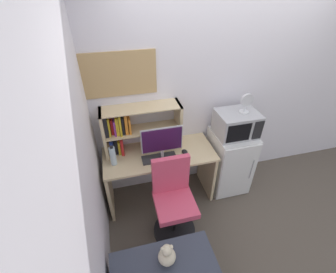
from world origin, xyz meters
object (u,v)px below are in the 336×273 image
object	(u,v)px
mini_fridge	(229,161)
desk_fan	(246,102)
water_bottle	(113,156)
wall_corkboard	(120,75)
hutch_bookshelf	(129,128)
monitor	(162,142)
teddy_bear	(167,255)
microwave	(236,124)
desk_chair	(173,203)
computer_mouse	(185,152)
keyboard	(159,158)

from	to	relation	value
mini_fridge	desk_fan	xyz separation A→B (m)	(0.07, -0.00, 0.87)
water_bottle	wall_corkboard	bearing A→B (deg)	58.82
hutch_bookshelf	monitor	distance (m)	0.43
monitor	teddy_bear	size ratio (longest dim) A/B	1.98
hutch_bookshelf	microwave	world-z (taller)	hutch_bookshelf
microwave	desk_chair	distance (m)	1.19
monitor	water_bottle	bearing A→B (deg)	174.94
computer_mouse	teddy_bear	distance (m)	1.15
hutch_bookshelf	desk_chair	distance (m)	0.98
water_bottle	desk_chair	distance (m)	0.85
hutch_bookshelf	desk_chair	xyz separation A→B (m)	(0.36, -0.66, -0.62)
computer_mouse	wall_corkboard	distance (m)	1.14
desk_chair	desk_fan	bearing A→B (deg)	26.31
desk_fan	teddy_bear	size ratio (longest dim) A/B	1.00
desk_fan	wall_corkboard	world-z (taller)	wall_corkboard
water_bottle	teddy_bear	distance (m)	1.15
keyboard	desk_chair	bearing A→B (deg)	-81.11
keyboard	teddy_bear	bearing A→B (deg)	-99.05
hutch_bookshelf	water_bottle	world-z (taller)	hutch_bookshelf
teddy_bear	keyboard	bearing A→B (deg)	80.95
water_bottle	mini_fridge	distance (m)	1.55
keyboard	wall_corkboard	bearing A→B (deg)	130.75
hutch_bookshelf	computer_mouse	distance (m)	0.71
desk_chair	water_bottle	bearing A→B (deg)	142.11
mini_fridge	wall_corkboard	world-z (taller)	wall_corkboard
monitor	mini_fridge	xyz separation A→B (m)	(0.94, 0.09, -0.55)
water_bottle	desk_fan	xyz separation A→B (m)	(1.56, 0.04, 0.44)
monitor	computer_mouse	xyz separation A→B (m)	(0.28, 0.04, -0.22)
computer_mouse	mini_fridge	world-z (taller)	mini_fridge
desk_fan	computer_mouse	bearing A→B (deg)	-176.02
keyboard	microwave	distance (m)	1.02
hutch_bookshelf	microwave	bearing A→B (deg)	-7.76
mini_fridge	teddy_bear	xyz separation A→B (m)	(-1.14, -1.08, 0.09)
microwave	wall_corkboard	size ratio (longest dim) A/B	0.63
hutch_bookshelf	wall_corkboard	size ratio (longest dim) A/B	1.18
microwave	desk_fan	xyz separation A→B (m)	(0.07, -0.01, 0.28)
computer_mouse	microwave	size ratio (longest dim) A/B	0.21
wall_corkboard	mini_fridge	bearing A→B (deg)	-12.38
microwave	desk_chair	xyz separation A→B (m)	(-0.91, -0.49, -0.59)
mini_fridge	monitor	bearing A→B (deg)	-174.61
microwave	wall_corkboard	bearing A→B (deg)	167.74
mini_fridge	hutch_bookshelf	bearing A→B (deg)	172.11
hutch_bookshelf	desk_chair	bearing A→B (deg)	-61.81
computer_mouse	water_bottle	distance (m)	0.84
hutch_bookshelf	water_bottle	xyz separation A→B (m)	(-0.22, -0.22, -0.19)
water_bottle	wall_corkboard	world-z (taller)	wall_corkboard
monitor	keyboard	xyz separation A→B (m)	(-0.03, 0.01, -0.23)
monitor	microwave	xyz separation A→B (m)	(0.94, 0.09, 0.04)
hutch_bookshelf	keyboard	xyz separation A→B (m)	(0.29, -0.26, -0.30)
computer_mouse	water_bottle	size ratio (longest dim) A/B	0.40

